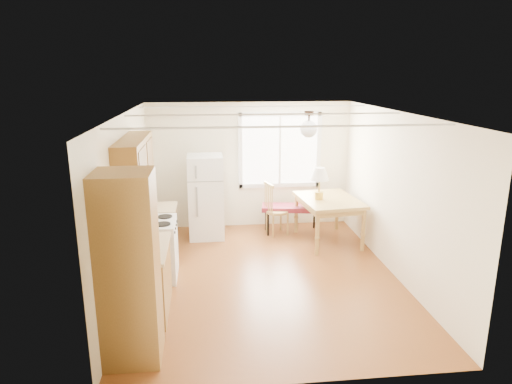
{
  "coord_description": "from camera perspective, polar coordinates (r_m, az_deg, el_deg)",
  "views": [
    {
      "loc": [
        -0.85,
        -6.41,
        3.07
      ],
      "look_at": [
        -0.06,
        0.79,
        1.15
      ],
      "focal_mm": 32.0,
      "sensor_mm": 36.0,
      "label": 1
    }
  ],
  "objects": [
    {
      "name": "coffee_maker",
      "position": [
        5.7,
        -14.71,
        -6.66
      ],
      "size": [
        0.18,
        0.23,
        0.34
      ],
      "rotation": [
        0.0,
        0.0,
        -0.03
      ],
      "color": "black",
      "rests_on": "kitchen_run"
    },
    {
      "name": "kitchen_run",
      "position": [
        6.25,
        -13.89,
        -6.51
      ],
      "size": [
        0.65,
        3.4,
        2.2
      ],
      "color": "brown",
      "rests_on": "ground"
    },
    {
      "name": "bench",
      "position": [
        8.93,
        4.52,
        -2.08
      ],
      "size": [
        1.22,
        0.61,
        0.54
      ],
      "rotation": [
        0.0,
        0.0,
        -0.16
      ],
      "color": "maroon",
      "rests_on": "ground"
    },
    {
      "name": "dining_table",
      "position": [
        8.45,
        9.07,
        -1.49
      ],
      "size": [
        1.13,
        1.42,
        0.82
      ],
      "rotation": [
        0.0,
        0.0,
        0.11
      ],
      "color": "olive",
      "rests_on": "ground"
    },
    {
      "name": "refrigerator",
      "position": [
        8.62,
        -6.28,
        -0.59
      ],
      "size": [
        0.65,
        0.68,
        1.58
      ],
      "rotation": [
        0.0,
        0.0,
        0.01
      ],
      "color": "white",
      "rests_on": "ground"
    },
    {
      "name": "room_shell",
      "position": [
        6.71,
        1.26,
        -0.88
      ],
      "size": [
        4.6,
        5.6,
        2.62
      ],
      "color": "#5F2F13",
      "rests_on": "ground"
    },
    {
      "name": "window_unit",
      "position": [
        9.12,
        3.0,
        5.24
      ],
      "size": [
        1.64,
        0.05,
        1.51
      ],
      "color": "white",
      "rests_on": "room_shell"
    },
    {
      "name": "chair",
      "position": [
        8.73,
        2.1,
        -1.69
      ],
      "size": [
        0.49,
        0.48,
        1.02
      ],
      "rotation": [
        0.0,
        0.0,
        0.28
      ],
      "color": "olive",
      "rests_on": "ground"
    },
    {
      "name": "pendant_light",
      "position": [
        7.03,
        6.6,
        7.95
      ],
      "size": [
        0.26,
        0.26,
        0.4
      ],
      "color": "#301E15",
      "rests_on": "room_shell"
    },
    {
      "name": "kettle",
      "position": [
        6.43,
        -14.59,
        -4.51
      ],
      "size": [
        0.12,
        0.12,
        0.22
      ],
      "color": "red",
      "rests_on": "kitchen_run"
    },
    {
      "name": "table_lamp",
      "position": [
        8.25,
        7.96,
        1.95
      ],
      "size": [
        0.34,
        0.34,
        0.58
      ],
      "rotation": [
        0.0,
        0.0,
        -0.33
      ],
      "color": "gold",
      "rests_on": "dining_table"
    }
  ]
}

